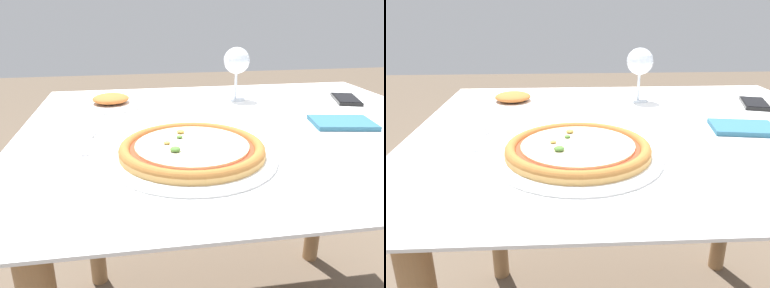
% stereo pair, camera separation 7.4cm
% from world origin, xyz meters
% --- Properties ---
extents(dining_table, '(1.11, 0.95, 0.74)m').
position_xyz_m(dining_table, '(0.00, 0.00, 0.64)').
color(dining_table, '#997047').
rests_on(dining_table, ground_plane).
extents(pizza_plate, '(0.34, 0.34, 0.04)m').
position_xyz_m(pizza_plate, '(-0.16, -0.19, 0.76)').
color(pizza_plate, white).
rests_on(pizza_plate, dining_table).
extents(fork, '(0.03, 0.17, 0.00)m').
position_xyz_m(fork, '(-0.38, -0.06, 0.74)').
color(fork, silver).
rests_on(fork, dining_table).
extents(wine_glass_far_left, '(0.08, 0.08, 0.17)m').
position_xyz_m(wine_glass_far_left, '(0.05, 0.27, 0.86)').
color(wine_glass_far_left, silver).
rests_on(wine_glass_far_left, dining_table).
extents(cell_phone, '(0.11, 0.16, 0.01)m').
position_xyz_m(cell_phone, '(0.40, 0.19, 0.74)').
color(cell_phone, black).
rests_on(cell_phone, dining_table).
extents(side_plate, '(0.19, 0.19, 0.04)m').
position_xyz_m(side_plate, '(-0.34, 0.25, 0.75)').
color(side_plate, white).
rests_on(side_plate, dining_table).
extents(napkin_folded, '(0.17, 0.13, 0.01)m').
position_xyz_m(napkin_folded, '(0.25, -0.04, 0.75)').
color(napkin_folded, '#2D607A').
rests_on(napkin_folded, dining_table).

